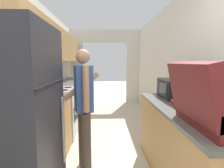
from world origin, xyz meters
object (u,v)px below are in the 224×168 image
person (84,107)px  suitcase (211,106)px  range_oven (60,112)px  refrigerator (11,127)px  book_stack (183,104)px  microwave (175,89)px

person → suitcase: bearing=-148.5°
range_oven → suitcase: bearing=-50.3°
refrigerator → book_stack: refrigerator is taller
range_oven → book_stack: size_ratio=3.35×
book_stack → microwave: bearing=77.7°
range_oven → person: size_ratio=0.67×
person → microwave: (1.26, 0.20, 0.20)m
refrigerator → range_oven: 1.89m
range_oven → refrigerator: bearing=-88.2°
book_stack → range_oven: bearing=140.6°
microwave → book_stack: (-0.11, -0.51, -0.10)m
person → suitcase: 1.44m
suitcase → person: bearing=140.1°
refrigerator → person: refrigerator is taller
range_oven → book_stack: range_oven is taller
person → microwave: size_ratio=3.15×
microwave → range_oven: bearing=153.6°
person → microwave: person is taller
refrigerator → person: 0.90m
range_oven → suitcase: size_ratio=1.57×
microwave → book_stack: size_ratio=1.59×
suitcase → book_stack: (0.06, 0.60, -0.13)m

